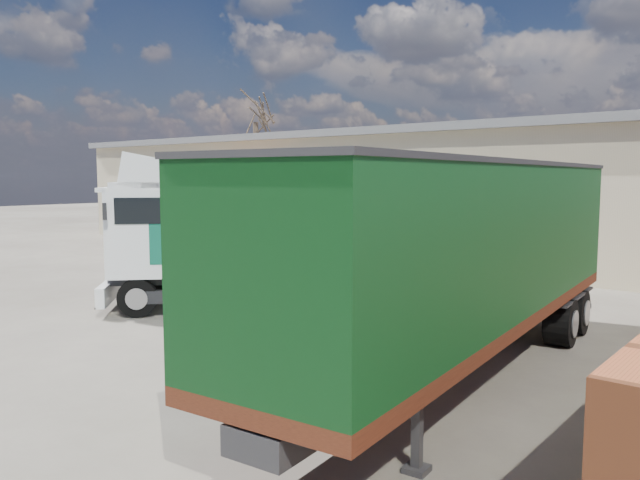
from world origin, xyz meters
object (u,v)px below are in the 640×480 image
Objects in this scene: box_trailer at (465,247)px; bare_tree at (255,108)px; panel_van at (251,235)px; tractor_unit at (185,244)px; orange_skip at (242,233)px.

bare_tree is at bearing 135.79° from box_trailer.
bare_tree reaches higher than panel_van.
bare_tree reaches higher than tractor_unit.
orange_skip is (10.00, -10.88, -7.03)m from bare_tree.
tractor_unit is at bearing -55.28° from panel_van.
box_trailer is (25.46, -20.40, -5.69)m from bare_tree.
orange_skip is at bearing 142.86° from box_trailer.
tractor_unit is (17.29, -19.78, -6.24)m from bare_tree.
box_trailer is 3.20× the size of orange_skip.
box_trailer is at bearing 38.72° from tractor_unit.
panel_van is (11.01, -11.30, -7.03)m from bare_tree.
box_trailer is (8.17, -0.61, 0.55)m from tractor_unit.
box_trailer reaches higher than panel_van.
tractor_unit reaches higher than panel_van.
orange_skip is at bearing -47.40° from bare_tree.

